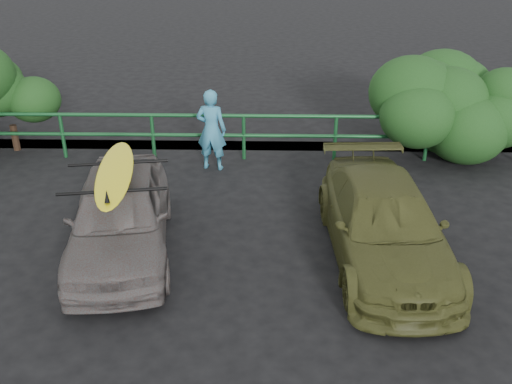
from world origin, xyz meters
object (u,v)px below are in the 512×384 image
at_px(man, 211,130).
at_px(surfboard, 115,172).
at_px(olive_vehicle, 384,224).
at_px(guardrail, 198,136).
at_px(sedan, 120,215).

relative_size(man, surfboard, 0.67).
distance_m(olive_vehicle, man, 4.58).
relative_size(olive_vehicle, surfboard, 1.61).
bearing_deg(man, surfboard, 81.40).
bearing_deg(surfboard, guardrail, 69.76).
bearing_deg(guardrail, sedan, -101.49).
relative_size(olive_vehicle, man, 2.40).
distance_m(sedan, man, 3.55).
height_order(guardrail, man, man).
height_order(guardrail, sedan, sedan).
xyz_separation_m(olive_vehicle, surfboard, (-4.13, 0.10, 0.78)).
height_order(olive_vehicle, surfboard, surfboard).
xyz_separation_m(sedan, surfboard, (-0.00, 0.00, 0.74)).
relative_size(guardrail, sedan, 3.69).
xyz_separation_m(guardrail, olive_vehicle, (3.34, -3.98, 0.08)).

